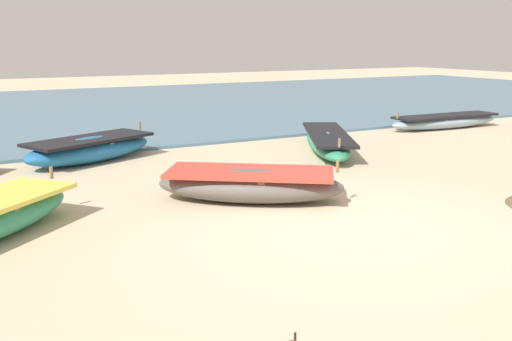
# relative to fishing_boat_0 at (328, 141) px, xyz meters

# --- Properties ---
(ground) EXTENTS (80.00, 80.00, 0.00)m
(ground) POSITION_rel_fishing_boat_0_xyz_m (-3.41, -5.37, -0.27)
(ground) COLOR beige
(sea_water) EXTENTS (60.00, 20.00, 0.08)m
(sea_water) POSITION_rel_fishing_boat_0_xyz_m (-3.41, 12.28, -0.23)
(sea_water) COLOR slate
(sea_water) RESTS_ON ground
(fishing_boat_0) EXTENTS (2.97, 4.35, 0.68)m
(fishing_boat_0) POSITION_rel_fishing_boat_0_xyz_m (0.00, 0.00, 0.00)
(fishing_boat_0) COLOR #338C66
(fishing_boat_0) RESTS_ON ground
(fishing_boat_1) EXTENTS (4.33, 1.09, 0.64)m
(fishing_boat_1) POSITION_rel_fishing_boat_0_xyz_m (5.65, 1.40, -0.02)
(fishing_boat_1) COLOR #8CA5B7
(fishing_boat_1) RESTS_ON ground
(fishing_boat_3) EXTENTS (3.38, 2.86, 0.77)m
(fishing_boat_3) POSITION_rel_fishing_boat_0_xyz_m (-3.94, -3.19, 0.04)
(fishing_boat_3) COLOR #5B5651
(fishing_boat_3) RESTS_ON ground
(fishing_boat_5) EXTENTS (3.55, 2.44, 0.78)m
(fishing_boat_5) POSITION_rel_fishing_boat_0_xyz_m (-5.67, 1.59, 0.05)
(fishing_boat_5) COLOR #1E669E
(fishing_boat_5) RESTS_ON ground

